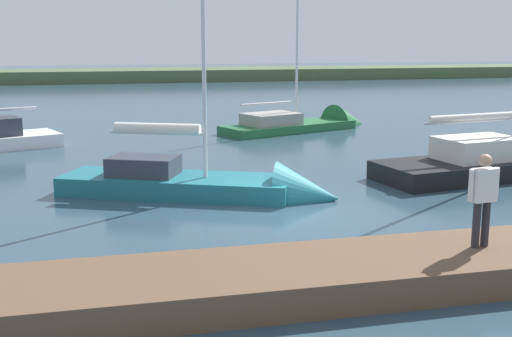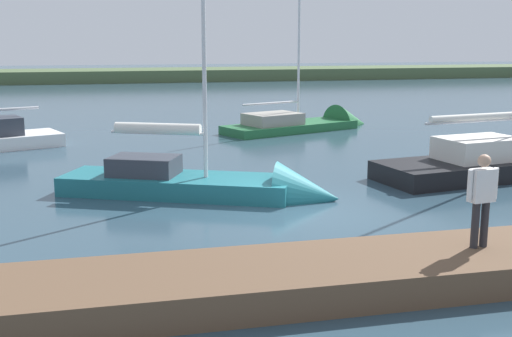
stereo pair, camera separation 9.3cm
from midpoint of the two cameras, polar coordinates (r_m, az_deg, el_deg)
ground_plane at (r=15.85m, az=4.10°, el=-4.05°), size 200.00×200.00×0.00m
far_shoreline at (r=69.07m, az=-9.80°, el=7.72°), size 180.00×8.00×2.40m
dock_pier at (r=11.50m, az=11.49°, el=-8.85°), size 21.97×2.21×0.55m
sailboat_outer_mooring at (r=31.02m, az=4.94°, el=3.73°), size 8.31×4.95×8.06m
sailboat_near_dock at (r=17.58m, az=-3.71°, el=-1.95°), size 7.76×4.84×7.76m
person_on_dock at (r=12.02m, az=19.36°, el=-2.15°), size 0.64×0.28×1.69m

